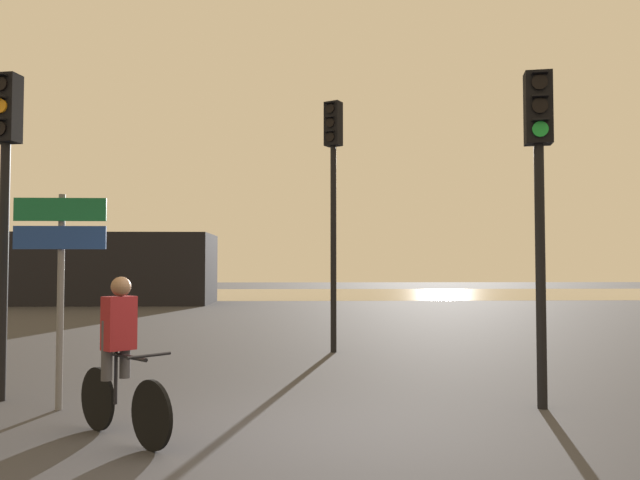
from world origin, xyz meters
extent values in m
plane|color=#333338|center=(0.00, 0.00, 0.00)|extent=(120.00, 120.00, 0.00)
cube|color=#9E937F|center=(0.00, 32.66, 0.00)|extent=(80.00, 16.00, 0.01)
cube|color=black|center=(-9.17, 22.66, 1.60)|extent=(10.49, 4.00, 3.20)
cylinder|color=black|center=(3.08, 1.25, 1.61)|extent=(0.12, 0.12, 3.23)
cube|color=black|center=(3.08, 1.25, 3.68)|extent=(0.36, 0.30, 0.90)
cylinder|color=black|center=(3.05, 1.11, 3.97)|extent=(0.19, 0.07, 0.19)
cube|color=black|center=(3.05, 1.09, 4.08)|extent=(0.21, 0.16, 0.02)
cylinder|color=black|center=(3.05, 1.11, 3.68)|extent=(0.19, 0.07, 0.19)
cube|color=black|center=(3.05, 1.09, 3.79)|extent=(0.21, 0.16, 0.02)
cylinder|color=green|center=(3.05, 1.11, 3.39)|extent=(0.19, 0.07, 0.19)
cube|color=black|center=(3.05, 1.09, 3.50)|extent=(0.21, 0.16, 0.02)
cylinder|color=black|center=(0.81, 6.27, 2.09)|extent=(0.12, 0.12, 4.17)
cube|color=black|center=(0.81, 6.27, 4.62)|extent=(0.40, 0.37, 0.90)
cylinder|color=black|center=(0.74, 6.15, 4.91)|extent=(0.18, 0.13, 0.19)
cube|color=black|center=(0.73, 6.13, 5.02)|extent=(0.22, 0.20, 0.02)
cylinder|color=black|center=(0.74, 6.15, 4.62)|extent=(0.18, 0.13, 0.19)
cube|color=black|center=(0.73, 6.13, 4.73)|extent=(0.22, 0.20, 0.02)
cylinder|color=black|center=(0.74, 6.15, 4.33)|extent=(0.18, 0.13, 0.19)
cube|color=black|center=(0.73, 6.13, 4.44)|extent=(0.22, 0.20, 0.02)
cylinder|color=black|center=(-3.70, 1.90, 1.67)|extent=(0.12, 0.12, 3.33)
cube|color=black|center=(-3.70, 1.90, 3.78)|extent=(0.36, 0.30, 0.90)
cylinder|color=black|center=(-3.73, 1.76, 4.07)|extent=(0.19, 0.07, 0.19)
cylinder|color=orange|center=(-3.73, 1.76, 3.78)|extent=(0.19, 0.07, 0.19)
cylinder|color=slate|center=(-2.76, 1.36, 1.30)|extent=(0.08, 0.08, 2.60)
cube|color=#116038|center=(-2.76, 1.31, 2.41)|extent=(1.10, 0.04, 0.28)
cube|color=navy|center=(-2.76, 1.31, 2.07)|extent=(1.10, 0.04, 0.28)
cylinder|color=black|center=(-1.26, -0.35, 0.33)|extent=(0.49, 0.50, 0.66)
cylinder|color=black|center=(-2.00, 0.40, 0.33)|extent=(0.49, 0.50, 0.66)
cylinder|color=black|center=(-1.63, 0.03, 0.83)|extent=(0.62, 0.62, 0.04)
cylinder|color=black|center=(-1.73, 0.13, 0.61)|extent=(0.04, 0.04, 0.55)
cylinder|color=black|center=(-1.29, -0.31, 0.88)|extent=(0.35, 0.35, 0.03)
cylinder|color=#3F3F47|center=(-1.80, 0.06, 0.88)|extent=(0.11, 0.11, 0.60)
cylinder|color=#3F3F47|center=(-1.66, 0.20, 0.88)|extent=(0.11, 0.11, 0.60)
cube|color=maroon|center=(-1.70, 0.10, 1.15)|extent=(0.35, 0.35, 0.54)
sphere|color=#846047|center=(-1.68, 0.08, 1.52)|extent=(0.20, 0.20, 0.20)
camera|label=1|loc=(0.13, -6.29, 1.73)|focal=35.00mm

